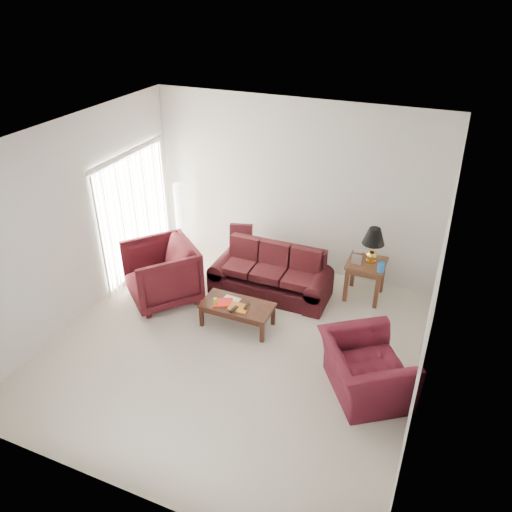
% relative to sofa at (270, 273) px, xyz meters
% --- Properties ---
extents(floor, '(5.00, 5.00, 0.00)m').
position_rel_sofa_xyz_m(floor, '(0.01, -1.48, -0.40)').
color(floor, beige).
rests_on(floor, ground).
extents(blinds, '(0.10, 2.00, 2.16)m').
position_rel_sofa_xyz_m(blinds, '(-2.41, -0.18, 0.68)').
color(blinds, silver).
rests_on(blinds, ground).
extents(sofa, '(1.97, 0.91, 0.79)m').
position_rel_sofa_xyz_m(sofa, '(0.00, 0.00, 0.00)').
color(sofa, black).
rests_on(sofa, ground).
extents(throw_pillow, '(0.43, 0.29, 0.41)m').
position_rel_sofa_xyz_m(throw_pillow, '(-0.79, 0.60, 0.25)').
color(throw_pillow, black).
rests_on(throw_pillow, sofa).
extents(end_table, '(0.65, 0.65, 0.65)m').
position_rel_sofa_xyz_m(end_table, '(1.45, 0.51, -0.07)').
color(end_table, '#512E1C').
rests_on(end_table, ground).
extents(table_lamp, '(0.40, 0.40, 0.59)m').
position_rel_sofa_xyz_m(table_lamp, '(1.50, 0.55, 0.55)').
color(table_lamp, gold).
rests_on(table_lamp, end_table).
extents(clock, '(0.15, 0.07, 0.15)m').
position_rel_sofa_xyz_m(clock, '(1.30, 0.40, 0.33)').
color(clock, '#B9B8BD').
rests_on(clock, end_table).
extents(blue_canister, '(0.10, 0.10, 0.17)m').
position_rel_sofa_xyz_m(blue_canister, '(1.70, 0.30, 0.34)').
color(blue_canister, blue).
rests_on(blue_canister, end_table).
extents(picture_frame, '(0.13, 0.16, 0.05)m').
position_rel_sofa_xyz_m(picture_frame, '(1.27, 0.67, 0.34)').
color(picture_frame, '#AEAEB2').
rests_on(picture_frame, end_table).
extents(floor_lamp, '(0.28, 0.28, 1.42)m').
position_rel_sofa_xyz_m(floor_lamp, '(-2.02, 0.63, 0.31)').
color(floor_lamp, white).
rests_on(floor_lamp, ground).
extents(armchair_left, '(1.48, 1.48, 0.97)m').
position_rel_sofa_xyz_m(armchair_left, '(-1.56, -0.81, 0.09)').
color(armchair_left, '#3B0D13').
rests_on(armchair_left, ground).
extents(armchair_right, '(1.43, 1.46, 0.72)m').
position_rel_sofa_xyz_m(armchair_right, '(1.90, -1.62, -0.04)').
color(armchair_right, '#49111D').
rests_on(armchair_right, ground).
extents(coffee_table, '(1.12, 0.64, 0.38)m').
position_rel_sofa_xyz_m(coffee_table, '(-0.14, -0.99, -0.21)').
color(coffee_table, black).
rests_on(coffee_table, ground).
extents(magazine_red, '(0.36, 0.33, 0.02)m').
position_rel_sofa_xyz_m(magazine_red, '(-0.35, -1.03, -0.01)').
color(magazine_red, red).
rests_on(magazine_red, coffee_table).
extents(magazine_white, '(0.26, 0.20, 0.01)m').
position_rel_sofa_xyz_m(magazine_white, '(-0.27, -0.93, -0.01)').
color(magazine_white, white).
rests_on(magazine_white, coffee_table).
extents(magazine_orange, '(0.30, 0.22, 0.02)m').
position_rel_sofa_xyz_m(magazine_orange, '(-0.08, -1.06, -0.01)').
color(magazine_orange, orange).
rests_on(magazine_orange, coffee_table).
extents(remote_a, '(0.07, 0.17, 0.02)m').
position_rel_sofa_xyz_m(remote_a, '(-0.12, -1.15, 0.01)').
color(remote_a, black).
rests_on(remote_a, coffee_table).
extents(remote_b, '(0.05, 0.16, 0.02)m').
position_rel_sofa_xyz_m(remote_b, '(0.03, -1.01, 0.01)').
color(remote_b, black).
rests_on(remote_b, coffee_table).
extents(yellow_glass, '(0.07, 0.07, 0.11)m').
position_rel_sofa_xyz_m(yellow_glass, '(-0.44, -1.11, 0.03)').
color(yellow_glass, gold).
rests_on(yellow_glass, coffee_table).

